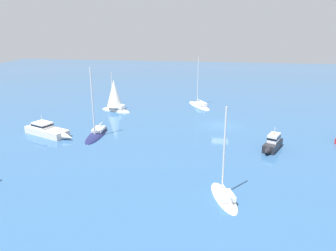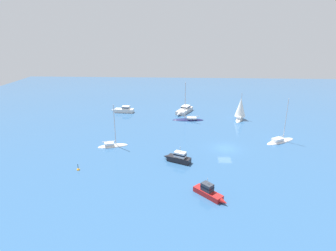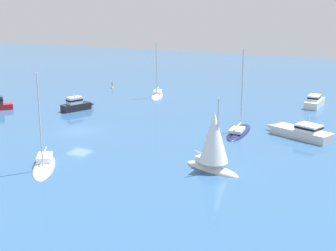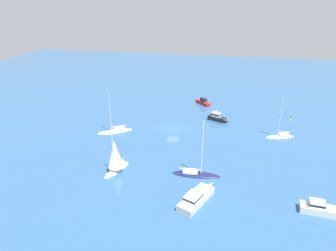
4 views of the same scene
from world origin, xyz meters
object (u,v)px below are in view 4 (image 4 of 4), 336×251
at_px(sailboat, 115,158).
at_px(channel_buoy, 290,120).
at_px(cabin_cruiser, 218,118).
at_px(launch, 322,209).
at_px(ketch, 196,174).
at_px(powerboat, 203,102).
at_px(motor_cruiser, 197,197).
at_px(sloop, 115,131).
at_px(yacht, 280,136).

xyz_separation_m(sailboat, channel_buoy, (-28.25, 30.98, -2.36)).
distance_m(cabin_cruiser, sailboat, 28.69).
distance_m(sailboat, channel_buoy, 42.00).
height_order(launch, ketch, ketch).
height_order(powerboat, motor_cruiser, motor_cruiser).
height_order(sloop, cabin_cruiser, sloop).
distance_m(powerboat, motor_cruiser, 40.35).
height_order(sailboat, channel_buoy, sailboat).
xyz_separation_m(launch, powerboat, (-39.47, -19.69, -0.04)).
xyz_separation_m(sloop, ketch, (13.11, 18.27, 0.04)).
xyz_separation_m(powerboat, channel_buoy, (6.51, 20.41, -0.63)).
distance_m(sloop, motor_cruiser, 27.62).
relative_size(sloop, cabin_cruiser, 1.84).
xyz_separation_m(cabin_cruiser, channel_buoy, (-3.83, 16.02, -0.74)).
height_order(sloop, channel_buoy, sloop).
distance_m(powerboat, cabin_cruiser, 11.24).
distance_m(ketch, motor_cruiser, 6.80).
xyz_separation_m(launch, cabin_cruiser, (-29.13, -15.29, 0.07)).
relative_size(powerboat, motor_cruiser, 0.55).
bearing_deg(powerboat, channel_buoy, -152.79).
bearing_deg(sailboat, cabin_cruiser, 168.41).
relative_size(yacht, sailboat, 1.21).
xyz_separation_m(cabin_cruiser, sailboat, (24.42, -14.97, 1.62)).
bearing_deg(sloop, yacht, 155.88).
relative_size(ketch, cabin_cruiser, 1.97).
bearing_deg(yacht, powerboat, -60.87).
relative_size(yacht, motor_cruiser, 1.05).
bearing_deg(yacht, channel_buoy, -125.67).
distance_m(ketch, powerboat, 33.58).
distance_m(launch, ketch, 18.41).
xyz_separation_m(yacht, motor_cruiser, (23.90, -13.93, 0.48)).
bearing_deg(channel_buoy, cabin_cruiser, -76.55).
bearing_deg(sailboat, sloop, -139.45).
height_order(sloop, ketch, ketch).
distance_m(sloop, sailboat, 15.53).
relative_size(sloop, channel_buoy, 7.21).
bearing_deg(motor_cruiser, yacht, -6.50).
distance_m(sloop, cabin_cruiser, 22.73).
relative_size(motor_cruiser, sailboat, 1.15).
bearing_deg(cabin_cruiser, sailboat, -97.00).
xyz_separation_m(sloop, powerboat, (-20.38, 15.99, 0.52)).
height_order(ketch, sailboat, ketch).
bearing_deg(channel_buoy, sloop, -69.14).
relative_size(sailboat, channel_buoy, 5.63).
bearing_deg(channel_buoy, launch, -1.26).
xyz_separation_m(powerboat, cabin_cruiser, (10.34, 4.40, 0.11)).
xyz_separation_m(yacht, sailboat, (18.44, -27.72, 2.21)).
bearing_deg(yacht, ketch, 31.82).
height_order(powerboat, cabin_cruiser, cabin_cruiser).
bearing_deg(sloop, motor_cruiser, 102.99).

